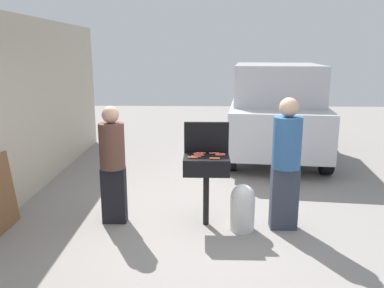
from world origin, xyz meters
name	(u,v)px	position (x,y,z in m)	size (l,w,h in m)	color
ground_plane	(209,226)	(0.00, 0.00, 0.00)	(24.00, 24.00, 0.00)	gray
house_wall_side	(16,110)	(-2.96, 1.00, 1.42)	(0.24, 8.00, 2.84)	#B2A893
bbq_grill	(206,167)	(-0.04, 0.05, 0.80)	(0.60, 0.44, 0.95)	black
grill_lid_open	(206,137)	(-0.04, 0.27, 1.16)	(0.60, 0.05, 0.42)	black
hot_dog_0	(220,154)	(0.14, 0.14, 0.96)	(0.03, 0.03, 0.13)	#B74C33
hot_dog_1	(193,158)	(-0.22, -0.05, 0.96)	(0.03, 0.03, 0.13)	#C6593D
hot_dog_2	(201,153)	(-0.12, 0.18, 0.96)	(0.03, 0.03, 0.13)	#AD4228
hot_dog_3	(215,159)	(0.06, -0.09, 0.96)	(0.03, 0.03, 0.13)	#C6593D
hot_dog_4	(199,155)	(-0.14, 0.07, 0.96)	(0.03, 0.03, 0.13)	#AD4228
hot_dog_5	(220,155)	(0.14, 0.09, 0.96)	(0.03, 0.03, 0.13)	#B74C33
hot_dog_6	(214,153)	(0.06, 0.17, 0.96)	(0.03, 0.03, 0.13)	#B74C33
hot_dog_7	(198,154)	(-0.15, 0.14, 0.96)	(0.03, 0.03, 0.13)	#C6593D
hot_dog_8	(196,157)	(-0.18, 0.00, 0.96)	(0.03, 0.03, 0.13)	#C6593D
propane_tank	(242,207)	(0.43, -0.11, 0.32)	(0.32, 0.32, 0.62)	silver
person_left	(113,161)	(-1.29, 0.09, 0.87)	(0.34, 0.34, 1.60)	black
person_right	(286,159)	(0.98, -0.04, 0.94)	(0.36, 0.36, 1.73)	#333847
parked_minivan	(275,109)	(1.54, 3.98, 1.03)	(2.44, 4.59, 2.02)	#B7B7BC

